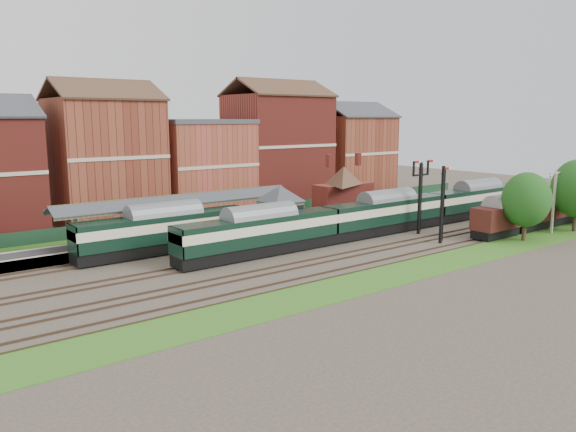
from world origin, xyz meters
TOP-DOWN VIEW (x-y plane):
  - ground at (0.00, 0.00)m, footprint 160.00×160.00m
  - grass_back at (0.00, 16.00)m, footprint 90.00×4.50m
  - grass_front at (0.00, -12.00)m, footprint 90.00×5.00m
  - fence at (0.00, 18.00)m, footprint 90.00×0.12m
  - platform at (-5.00, 9.75)m, footprint 55.00×3.40m
  - signal_box at (-3.00, 3.25)m, footprint 5.40×5.40m
  - brick_hut at (5.00, 3.25)m, footprint 3.20×2.64m
  - station_building at (12.00, 9.75)m, footprint 8.10×8.10m
  - canopy at (-11.00, 9.75)m, footprint 26.00×3.89m
  - semaphore_bracket at (12.04, -2.50)m, footprint 3.60×0.25m
  - semaphore_siding at (10.02, -7.00)m, footprint 1.23×0.25m
  - yard_lamp at (24.00, -11.50)m, footprint 2.60×0.22m
  - town_backdrop at (-0.18, 25.00)m, footprint 69.00×10.00m
  - dmu_train at (9.50, 0.00)m, footprint 52.02×2.74m
  - platform_railcar at (-14.37, 6.50)m, footprint 17.34×2.73m
  - goods_van_a at (16.84, -9.00)m, footprint 5.94×2.57m
  - goods_van_b at (23.41, -9.00)m, footprint 6.01×2.60m
  - goods_van_c at (30.11, -9.00)m, footprint 6.18×2.68m
  - tree_far at (17.84, -11.70)m, footprint 4.98×4.98m

SIDE VIEW (x-z plane):
  - ground at x=0.00m, z-range 0.00..0.00m
  - grass_back at x=0.00m, z-range 0.00..0.06m
  - grass_front at x=0.00m, z-range 0.00..0.06m
  - platform at x=-5.00m, z-range 0.00..1.00m
  - fence at x=0.00m, z-range 0.00..1.50m
  - brick_hut at x=5.00m, z-range -0.28..2.67m
  - goods_van_a at x=16.84m, z-range 0.25..3.85m
  - goods_van_b at x=23.41m, z-range 0.25..3.90m
  - goods_van_c at x=30.11m, z-range 0.25..4.00m
  - platform_railcar at x=-14.37m, z-range 0.35..4.34m
  - dmu_train at x=9.50m, z-range 0.35..4.34m
  - signal_box at x=-3.00m, z-range 0.19..6.19m
  - station_building at x=12.00m, z-range 1.01..6.91m
  - yard_lamp at x=24.00m, z-range 0.49..7.49m
  - semaphore_siding at x=10.02m, z-range 0.16..8.16m
  - tree_far at x=17.84m, z-range 0.76..8.02m
  - canopy at x=-11.00m, z-range 2.54..6.62m
  - semaphore_bracket at x=12.04m, z-range 0.54..8.72m
  - town_backdrop at x=-0.18m, z-range -1.00..15.00m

